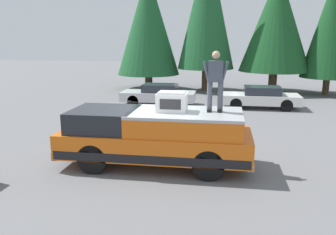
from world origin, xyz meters
TOP-DOWN VIEW (x-y plane):
  - ground_plane at (0.00, 0.00)m, footprint 90.00×90.00m
  - pickup_truck at (-0.25, 0.04)m, footprint 2.01×5.54m
  - compressor_unit at (-0.25, -0.45)m, footprint 0.65×0.84m
  - person_on_truck_bed at (-0.10, -1.64)m, footprint 0.29×0.72m
  - parked_car_white at (9.26, -3.82)m, footprint 1.64×4.10m
  - parked_car_silver at (9.32, 1.71)m, footprint 1.64×4.10m
  - conifer_far_left at (14.72, -8.55)m, footprint 3.49×3.49m
  - conifer_left at (15.17, -5.17)m, footprint 4.71×4.71m
  - conifer_center_left at (15.31, -0.54)m, footprint 3.92×3.92m
  - conifer_center_right at (15.53, 3.61)m, footprint 4.47×4.47m

SIDE VIEW (x-z plane):
  - ground_plane at x=0.00m, z-range 0.00..0.00m
  - parked_car_white at x=9.26m, z-range 0.00..1.16m
  - parked_car_silver at x=9.32m, z-range 0.00..1.16m
  - pickup_truck at x=-0.25m, z-range 0.05..1.70m
  - compressor_unit at x=-0.25m, z-range 1.65..2.21m
  - person_on_truck_bed at x=-0.10m, z-range 1.71..3.40m
  - conifer_far_left at x=14.72m, z-range 0.55..8.36m
  - conifer_center_right at x=15.53m, z-range 0.53..8.83m
  - conifer_left at x=15.17m, z-range 0.71..8.72m
  - conifer_center_left at x=15.31m, z-range 0.77..10.83m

